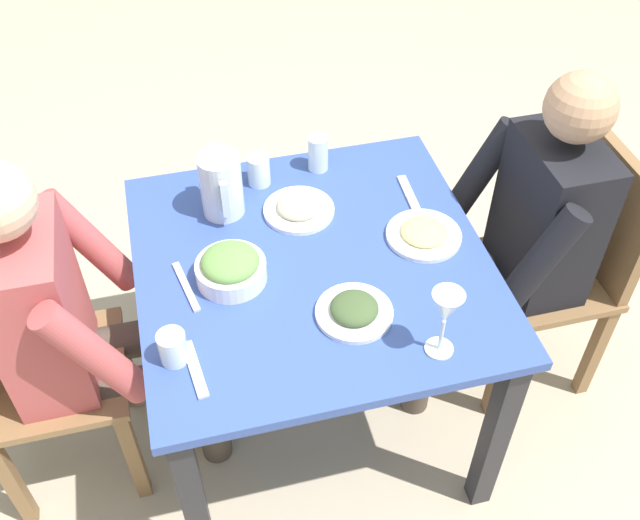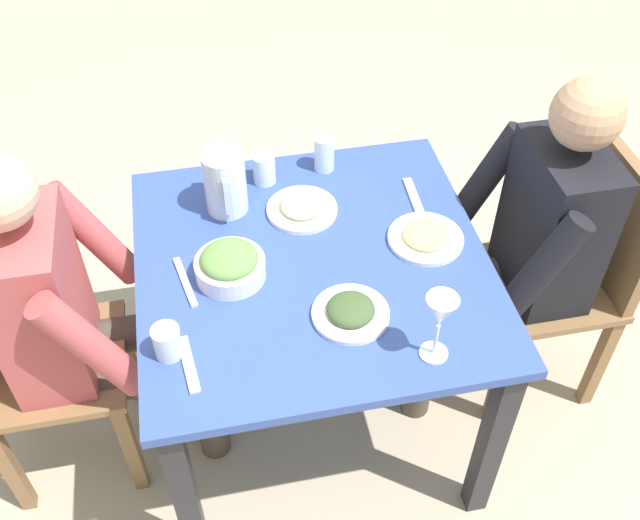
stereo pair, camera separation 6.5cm
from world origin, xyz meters
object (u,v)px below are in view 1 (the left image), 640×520
(water_glass_far_left, at_px, (318,153))
(wine_glass, at_px, (446,311))
(salad_bowl, at_px, (231,267))
(diner_near, at_px, (81,320))
(water_pitcher, at_px, (221,185))
(water_glass_center, at_px, (173,347))
(dining_table, at_px, (313,289))
(diner_far, at_px, (516,237))
(plate_dolmas, at_px, (354,310))
(water_glass_near_right, at_px, (259,170))
(chair_near, at_px, (17,369))
(chair_far, at_px, (566,259))
(plate_beans, at_px, (299,208))
(plate_fries, at_px, (424,234))

(water_glass_far_left, relative_size, wine_glass, 0.58)
(salad_bowl, bearing_deg, diner_near, -94.32)
(wine_glass, bearing_deg, water_pitcher, -146.06)
(water_glass_center, bearing_deg, dining_table, 121.43)
(water_pitcher, bearing_deg, diner_far, 74.79)
(plate_dolmas, xyz_separation_m, water_glass_near_right, (-0.57, -0.13, 0.03))
(chair_near, relative_size, plate_dolmas, 4.45)
(chair_far, height_order, diner_far, diner_far)
(diner_far, relative_size, wine_glass, 5.96)
(salad_bowl, xyz_separation_m, plate_beans, (-0.21, 0.23, -0.03))
(plate_beans, xyz_separation_m, water_glass_center, (0.44, -0.40, 0.03))
(water_pitcher, distance_m, salad_bowl, 0.28)
(plate_dolmas, distance_m, water_glass_center, 0.45)
(diner_far, bearing_deg, chair_near, -89.31)
(diner_far, distance_m, wine_glass, 0.61)
(diner_near, bearing_deg, diner_far, 90.80)
(plate_fries, xyz_separation_m, water_glass_center, (0.25, -0.72, 0.03))
(water_glass_near_right, bearing_deg, plate_dolmas, 12.95)
(salad_bowl, distance_m, plate_fries, 0.54)
(dining_table, bearing_deg, diner_near, -91.53)
(dining_table, relative_size, salad_bowl, 5.09)
(plate_fries, relative_size, wine_glass, 1.07)
(salad_bowl, relative_size, plate_fries, 0.88)
(dining_table, distance_m, wine_glass, 0.50)
(water_glass_far_left, bearing_deg, water_glass_near_right, -82.15)
(plate_dolmas, distance_m, water_glass_far_left, 0.60)
(chair_near, xyz_separation_m, wine_glass, (0.38, 1.06, 0.38))
(plate_fries, bearing_deg, water_glass_far_left, -150.80)
(dining_table, xyz_separation_m, diner_near, (-0.02, -0.63, 0.03))
(water_glass_near_right, height_order, water_glass_far_left, water_glass_far_left)
(water_pitcher, xyz_separation_m, salad_bowl, (0.27, -0.02, -0.05))
(water_glass_near_right, distance_m, wine_glass, 0.79)
(plate_dolmas, height_order, plate_fries, plate_dolmas)
(chair_far, height_order, salad_bowl, chair_far)
(plate_fries, xyz_separation_m, wine_glass, (0.38, -0.10, 0.13))
(plate_fries, height_order, water_glass_far_left, water_glass_far_left)
(dining_table, height_order, diner_far, diner_far)
(plate_dolmas, relative_size, wine_glass, 1.00)
(chair_near, relative_size, water_glass_far_left, 7.70)
(chair_far, bearing_deg, water_glass_near_right, -109.77)
(water_pitcher, height_order, water_glass_center, water_pitcher)
(salad_bowl, distance_m, water_glass_near_right, 0.40)
(salad_bowl, relative_size, water_glass_center, 2.14)
(plate_dolmas, xyz_separation_m, plate_fries, (-0.23, 0.27, -0.00))
(dining_table, height_order, water_glass_far_left, water_glass_far_left)
(wine_glass, bearing_deg, plate_beans, -159.39)
(diner_far, height_order, salad_bowl, diner_far)
(chair_near, relative_size, water_glass_center, 10.09)
(dining_table, height_order, chair_near, chair_near)
(diner_far, bearing_deg, water_pitcher, -105.21)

